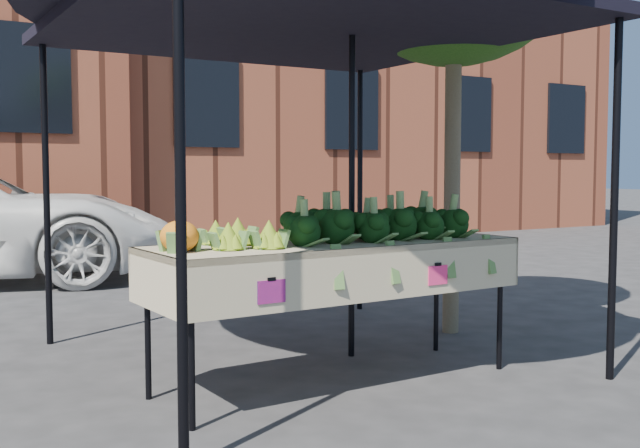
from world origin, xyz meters
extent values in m
plane|color=#29292C|center=(0.00, 0.00, 0.00)|extent=(90.00, 90.00, 0.00)
cube|color=#C4B495|center=(-0.09, 0.14, 0.45)|extent=(2.43, 0.88, 0.90)
cube|color=#F22D8C|center=(-0.78, -0.26, 0.70)|extent=(0.17, 0.01, 0.12)
cube|color=#F92F75|center=(0.40, -0.26, 0.70)|extent=(0.17, 0.01, 0.12)
ellipsoid|color=black|center=(0.19, 0.17, 1.04)|extent=(1.39, 0.59, 0.28)
ellipsoid|color=#8BB629|center=(-0.75, 0.18, 1.01)|extent=(0.44, 0.58, 0.21)
ellipsoid|color=orange|center=(-1.14, 0.09, 1.00)|extent=(0.21, 0.21, 0.19)
cube|color=brown|center=(7.00, 12.50, 4.25)|extent=(12.00, 8.00, 8.50)
camera|label=1|loc=(-2.60, -3.86, 1.35)|focal=42.52mm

